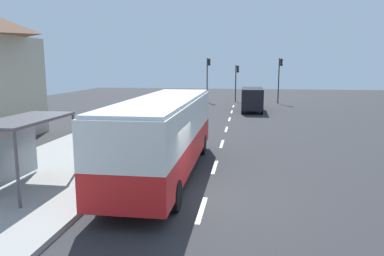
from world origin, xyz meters
TOP-DOWN VIEW (x-y plane):
  - ground_plane at (0.00, 14.00)m, footprint 56.00×92.00m
  - sidewalk_platform at (-6.40, 2.00)m, footprint 6.20×30.00m
  - lane_stripe_seg_1 at (0.25, -1.00)m, footprint 0.16×2.20m
  - lane_stripe_seg_2 at (0.25, 4.00)m, footprint 0.16×2.20m
  - lane_stripe_seg_3 at (0.25, 9.00)m, footprint 0.16×2.20m
  - lane_stripe_seg_4 at (0.25, 14.00)m, footprint 0.16×2.20m
  - lane_stripe_seg_5 at (0.25, 19.00)m, footprint 0.16×2.20m
  - lane_stripe_seg_6 at (0.25, 24.00)m, footprint 0.16×2.20m
  - lane_stripe_seg_7 at (0.25, 29.00)m, footprint 0.16×2.20m
  - bus at (-1.71, 2.53)m, footprint 2.57×11.02m
  - white_van at (2.20, 24.54)m, footprint 2.05×5.20m
  - sedan_near at (2.30, 28.76)m, footprint 2.04×4.49m
  - recycling_bin_orange at (-4.20, 1.93)m, footprint 0.52×0.52m
  - recycling_bin_blue at (-4.20, 2.63)m, footprint 0.52×0.52m
  - recycling_bin_green at (-4.20, 3.33)m, footprint 0.52×0.52m
  - traffic_light_near_side at (5.50, 33.00)m, footprint 0.49×0.28m
  - traffic_light_far_side at (-3.10, 33.80)m, footprint 0.49×0.28m
  - traffic_light_median at (0.41, 34.60)m, footprint 0.49×0.28m
  - bus_shelter at (-6.41, -0.16)m, footprint 1.80×4.00m

SIDE VIEW (x-z plane):
  - ground_plane at x=0.00m, z-range -0.04..0.00m
  - lane_stripe_seg_1 at x=0.25m, z-range 0.00..0.01m
  - lane_stripe_seg_2 at x=0.25m, z-range 0.00..0.01m
  - lane_stripe_seg_3 at x=0.25m, z-range 0.00..0.01m
  - lane_stripe_seg_4 at x=0.25m, z-range 0.00..0.01m
  - lane_stripe_seg_5 at x=0.25m, z-range 0.00..0.01m
  - lane_stripe_seg_6 at x=0.25m, z-range 0.00..0.01m
  - lane_stripe_seg_7 at x=0.25m, z-range 0.00..0.01m
  - sidewalk_platform at x=-6.40m, z-range 0.00..0.18m
  - recycling_bin_orange at x=-4.20m, z-range 0.18..1.13m
  - recycling_bin_blue at x=-4.20m, z-range 0.18..1.13m
  - recycling_bin_green at x=-4.20m, z-range 0.18..1.13m
  - sedan_near at x=2.30m, z-range 0.03..1.55m
  - white_van at x=2.20m, z-range 0.19..2.49m
  - bus at x=-1.71m, z-range 0.24..3.45m
  - bus_shelter at x=-6.41m, z-range 0.85..3.35m
  - traffic_light_median at x=0.41m, z-range 0.77..5.30m
  - traffic_light_near_side at x=5.50m, z-range 0.86..6.19m
  - traffic_light_far_side at x=-3.10m, z-range 0.86..6.25m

